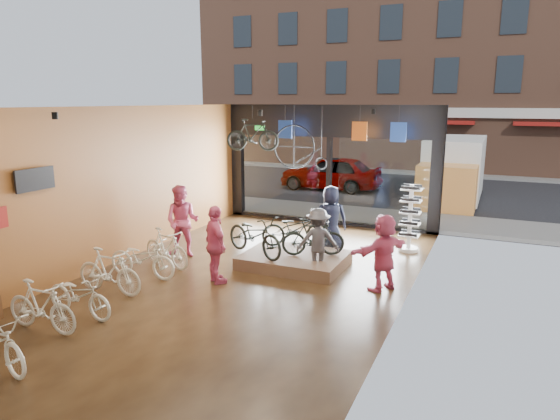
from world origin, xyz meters
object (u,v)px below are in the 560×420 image
Objects in this scene: street_car at (331,173)px; customer_4 at (331,219)px; floor_bike_1 at (41,306)px; floor_bike_2 at (79,295)px; floor_bike_4 at (142,258)px; penny_farthing at (302,149)px; customer_5 at (384,252)px; display_bike_left at (255,235)px; display_bike_right at (295,228)px; customer_3 at (318,241)px; display_bike_mid at (313,237)px; floor_bike_5 at (166,248)px; box_truck at (452,172)px; customer_1 at (182,221)px; hung_bike at (252,135)px; customer_2 at (216,245)px; sunglasses_rack at (410,218)px; floor_bike_3 at (109,271)px; display_platform at (294,260)px.

customer_4 is (2.98, -9.00, 0.12)m from street_car.
floor_bike_1 is 0.97× the size of floor_bike_2.
floor_bike_4 is 4.87m from customer_4.
floor_bike_4 is 1.01× the size of penny_farthing.
penny_farthing reaches higher than customer_5.
display_bike_left reaches higher than display_bike_right.
floor_bike_4 is at bearing 4.86° from customer_3.
floor_bike_5 is at bearing 87.67° from display_bike_mid.
floor_bike_1 is 5.97m from display_bike_mid.
box_truck reaches higher than display_bike_mid.
customer_5 is at bearing -148.16° from display_bike_right.
customer_1 is 3.72m from hung_bike.
customer_2 is (1.43, -12.22, 0.10)m from street_car.
street_car is 9.43m from sunglasses_rack.
customer_2 is 0.97× the size of sunglasses_rack.
street_car reaches higher than floor_bike_5.
display_bike_mid is (3.25, 1.37, 0.28)m from floor_bike_5.
customer_1 reaches higher than floor_bike_3.
penny_farthing is at bearing -4.83° from floor_bike_5.
floor_bike_3 is 1.02× the size of hung_bike.
customer_4 is at bearing 74.26° from display_platform.
sunglasses_rack is (5.14, 5.58, 0.41)m from floor_bike_3.
display_bike_mid is at bearing -59.16° from floor_bike_4.
floor_bike_2 is 5.20m from customer_3.
floor_bike_3 is at bearing 161.72° from hung_bike.
floor_bike_4 is 3.97m from display_bike_mid.
floor_bike_3 is at bearing -166.03° from floor_bike_5.
sunglasses_rack reaches higher than customer_5.
customer_1 is 1.21× the size of customer_3.
floor_bike_2 is 0.88× the size of sunglasses_rack.
floor_bike_2 is 0.92× the size of display_bike_right.
street_car is at bearing -4.37° from floor_bike_4.
customer_2 is at bearing -50.41° from floor_bike_3.
sunglasses_rack is at bearing -108.03° from hung_bike.
floor_bike_2 is at bearing 99.63° from customer_2.
display_bike_left is 1.10× the size of display_bike_right.
customer_5 is 5.56m from penny_farthing.
display_platform is at bearing -138.42° from sunglasses_rack.
hung_bike is at bearing -66.40° from customer_3.
hung_bike is (-2.21, 1.98, 2.17)m from display_bike_right.
customer_5 is at bearing -95.03° from sunglasses_rack.
street_car is 11.05m from display_bike_left.
box_truck is 4.10× the size of customer_3.
sunglasses_rack reaches higher than floor_bike_1.
display_bike_left is at bearing 29.42° from customer_4.
floor_bike_4 is 1.80m from customer_2.
display_bike_left is at bearing -20.14° from floor_bike_2.
floor_bike_3 is (-5.51, -12.65, -0.75)m from box_truck.
floor_bike_4 is 0.96× the size of customer_4.
display_bike_mid is at bearing -43.93° from display_bike_left.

